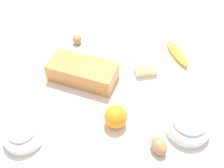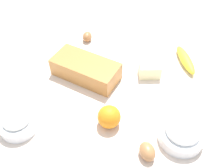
# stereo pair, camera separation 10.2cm
# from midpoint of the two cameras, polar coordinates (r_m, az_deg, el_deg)

# --- Properties ---
(ground_plane) EXTENTS (2.40, 2.40, 0.02)m
(ground_plane) POSITION_cam_midpoint_polar(r_m,az_deg,el_deg) (1.05, 2.76, -2.01)
(ground_plane) COLOR beige
(loaf_pan) EXTENTS (0.30, 0.19, 0.08)m
(loaf_pan) POSITION_cam_midpoint_polar(r_m,az_deg,el_deg) (1.08, -3.18, 3.25)
(loaf_pan) COLOR #B77A3D
(loaf_pan) RESTS_ON ground_plane
(flour_bowl) EXTENTS (0.14, 0.14, 0.07)m
(flour_bowl) POSITION_cam_midpoint_polar(r_m,az_deg,el_deg) (0.95, -17.40, -8.34)
(flour_bowl) COLOR white
(flour_bowl) RESTS_ON ground_plane
(sugar_bowl) EXTENTS (0.16, 0.16, 0.08)m
(sugar_bowl) POSITION_cam_midpoint_polar(r_m,az_deg,el_deg) (0.93, 18.40, -10.55)
(sugar_bowl) COLOR white
(sugar_bowl) RESTS_ON ground_plane
(banana) EXTENTS (0.12, 0.19, 0.04)m
(banana) POSITION_cam_midpoint_polar(r_m,az_deg,el_deg) (1.21, 18.37, 5.04)
(banana) COLOR yellow
(banana) RESTS_ON ground_plane
(orange_fruit) EXTENTS (0.08, 0.08, 0.08)m
(orange_fruit) POSITION_cam_midpoint_polar(r_m,az_deg,el_deg) (0.91, 2.56, -7.47)
(orange_fruit) COLOR orange
(orange_fruit) RESTS_ON ground_plane
(butter_block) EXTENTS (0.10, 0.09, 0.06)m
(butter_block) POSITION_cam_midpoint_polar(r_m,az_deg,el_deg) (1.11, 11.02, 2.96)
(butter_block) COLOR #F4EDB2
(butter_block) RESTS_ON ground_plane
(egg_near_butter) EXTENTS (0.05, 0.07, 0.04)m
(egg_near_butter) POSITION_cam_midpoint_polar(r_m,az_deg,el_deg) (1.28, -3.24, 10.38)
(egg_near_butter) COLOR #9D693F
(egg_near_butter) RESTS_ON ground_plane
(egg_beside_bowl) EXTENTS (0.08, 0.08, 0.05)m
(egg_beside_bowl) POSITION_cam_midpoint_polar(r_m,az_deg,el_deg) (0.87, 11.26, -14.67)
(egg_beside_bowl) COLOR #A87144
(egg_beside_bowl) RESTS_ON ground_plane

